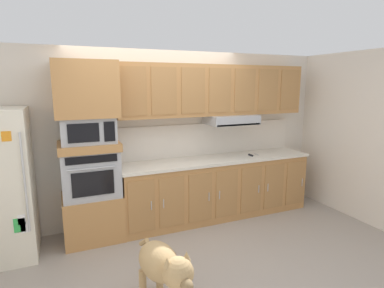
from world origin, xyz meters
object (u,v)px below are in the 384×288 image
microwave (88,130)px  dog (163,266)px  built_in_oven (91,173)px  screwdriver (251,155)px

microwave → dog: size_ratio=0.64×
built_in_oven → screwdriver: (2.39, -0.07, 0.03)m
microwave → screwdriver: bearing=-1.8°
built_in_oven → microwave: microwave is taller
built_in_oven → screwdriver: 2.39m
dog → built_in_oven: bearing=-173.9°
built_in_oven → microwave: bearing=-0.8°
built_in_oven → dog: size_ratio=0.70×
microwave → screwdriver: microwave is taller
microwave → dog: 2.00m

